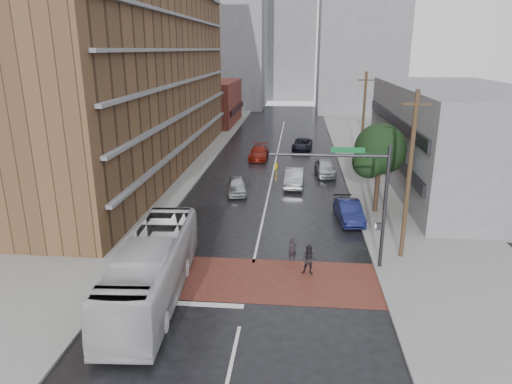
% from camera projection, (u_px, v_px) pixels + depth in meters
% --- Properties ---
extents(ground, '(160.00, 160.00, 0.00)m').
position_uv_depth(ground, '(249.00, 284.00, 24.53)').
color(ground, black).
rests_on(ground, ground).
extents(crosswalk, '(14.00, 5.00, 0.02)m').
position_uv_depth(crosswalk, '(250.00, 279.00, 25.00)').
color(crosswalk, brown).
rests_on(crosswalk, ground).
extents(sidewalk_west, '(9.00, 90.00, 0.15)m').
position_uv_depth(sidewalk_west, '(168.00, 165.00, 49.26)').
color(sidewalk_west, gray).
rests_on(sidewalk_west, ground).
extents(sidewalk_east, '(9.00, 90.00, 0.15)m').
position_uv_depth(sidewalk_east, '(385.00, 170.00, 47.24)').
color(sidewalk_east, gray).
rests_on(sidewalk_east, ground).
extents(apartment_block, '(10.00, 44.00, 28.00)m').
position_uv_depth(apartment_block, '(132.00, 28.00, 44.35)').
color(apartment_block, brown).
rests_on(apartment_block, ground).
extents(storefront_west, '(8.00, 16.00, 7.00)m').
position_uv_depth(storefront_west, '(212.00, 103.00, 75.82)').
color(storefront_west, maroon).
rests_on(storefront_west, ground).
extents(building_east, '(11.00, 26.00, 9.00)m').
position_uv_depth(building_east, '(456.00, 138.00, 40.72)').
color(building_east, gray).
rests_on(building_east, ground).
extents(distant_tower_west, '(18.00, 16.00, 32.00)m').
position_uv_depth(distant_tower_west, '(222.00, 29.00, 95.03)').
color(distant_tower_west, gray).
rests_on(distant_tower_west, ground).
extents(distant_tower_east, '(16.00, 14.00, 36.00)m').
position_uv_depth(distant_tower_east, '(363.00, 16.00, 86.27)').
color(distant_tower_east, gray).
rests_on(distant_tower_east, ground).
extents(distant_tower_center, '(12.00, 10.00, 24.00)m').
position_uv_depth(distant_tower_center, '(290.00, 49.00, 111.15)').
color(distant_tower_center, gray).
rests_on(distant_tower_center, ground).
extents(street_tree, '(4.20, 4.10, 6.90)m').
position_uv_depth(street_tree, '(380.00, 152.00, 33.79)').
color(street_tree, '#332319').
rests_on(street_tree, ground).
extents(signal_mast, '(6.50, 0.30, 7.20)m').
position_uv_depth(signal_mast, '(359.00, 189.00, 24.97)').
color(signal_mast, '#2D2D33').
rests_on(signal_mast, ground).
extents(utility_pole_near, '(1.60, 0.26, 10.00)m').
position_uv_depth(utility_pole_near, '(409.00, 176.00, 26.01)').
color(utility_pole_near, '#473321').
rests_on(utility_pole_near, ground).
extents(utility_pole_far, '(1.60, 0.26, 10.00)m').
position_uv_depth(utility_pole_far, '(363.00, 122.00, 45.00)').
color(utility_pole_far, '#473321').
rests_on(utility_pole_far, ground).
extents(transit_bus, '(3.37, 11.58, 3.19)m').
position_uv_depth(transit_bus, '(153.00, 268.00, 22.79)').
color(transit_bus, '#BDBDBF').
rests_on(transit_bus, ground).
extents(pedestrian_a, '(0.61, 0.50, 1.44)m').
position_uv_depth(pedestrian_a, '(292.00, 250.00, 26.96)').
color(pedestrian_a, black).
rests_on(pedestrian_a, ground).
extents(pedestrian_b, '(0.93, 0.78, 1.73)m').
position_uv_depth(pedestrian_b, '(309.00, 260.00, 25.32)').
color(pedestrian_b, black).
rests_on(pedestrian_b, ground).
extents(car_travel_a, '(2.31, 4.37, 1.42)m').
position_uv_depth(car_travel_a, '(236.00, 185.00, 39.67)').
color(car_travel_a, '#A7ABAE').
rests_on(car_travel_a, ground).
extents(car_travel_b, '(1.83, 4.82, 1.57)m').
position_uv_depth(car_travel_b, '(294.00, 178.00, 41.71)').
color(car_travel_b, '#B6BABF').
rests_on(car_travel_b, ground).
extents(car_travel_c, '(2.13, 5.06, 1.46)m').
position_uv_depth(car_travel_c, '(259.00, 153.00, 52.12)').
color(car_travel_c, maroon).
rests_on(car_travel_c, ground).
extents(suv_travel, '(2.74, 5.10, 1.36)m').
position_uv_depth(suv_travel, '(302.00, 144.00, 56.96)').
color(suv_travel, black).
rests_on(suv_travel, ground).
extents(car_parked_near, '(2.00, 4.65, 1.49)m').
position_uv_depth(car_parked_near, '(349.00, 211.00, 33.25)').
color(car_parked_near, '#151A4B').
rests_on(car_parked_near, ground).
extents(car_parked_mid, '(2.22, 4.30, 1.19)m').
position_uv_depth(car_parked_mid, '(348.00, 209.00, 34.14)').
color(car_parked_mid, black).
rests_on(car_parked_mid, ground).
extents(car_parked_far, '(2.18, 4.76, 1.58)m').
position_uv_depth(car_parked_far, '(325.00, 167.00, 45.39)').
color(car_parked_far, '#ACB0B4').
rests_on(car_parked_far, ground).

